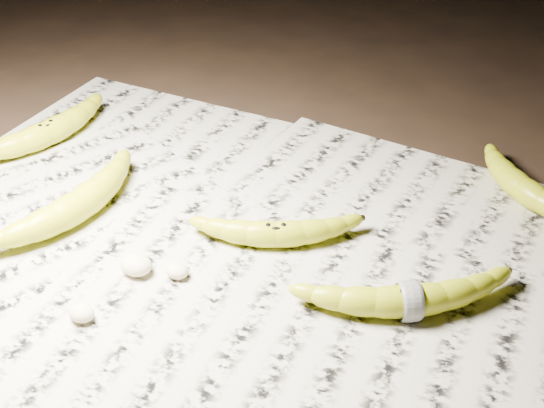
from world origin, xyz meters
The scene contains 11 objects.
ground centered at (0.00, 0.00, 0.00)m, with size 3.00×3.00×0.00m, color black.
newspaper_patch centered at (0.00, -0.03, 0.00)m, with size 0.90×0.70×0.01m, color #B6B09C.
banana_left_a centered at (-0.36, 0.02, 0.03)m, with size 0.21×0.06×0.04m, color gold, non-canonical shape.
banana_left_b centered at (-0.20, -0.10, 0.03)m, with size 0.21×0.06×0.04m, color gold, non-canonical shape.
banana_center centered at (0.03, -0.02, 0.02)m, with size 0.17×0.05×0.03m, color gold, non-canonical shape.
banana_taped centered at (0.21, -0.05, 0.03)m, with size 0.21×0.06×0.03m, color gold, non-canonical shape.
banana_upper_a centered at (0.26, 0.21, 0.03)m, with size 0.18×0.06×0.03m, color gold, non-canonical shape.
measuring_tape centered at (0.21, -0.05, 0.03)m, with size 0.04×0.04×0.00m, color white.
flesh_chunk_a centered at (-0.07, -0.14, 0.02)m, with size 0.04×0.03×0.02m, color beige.
flesh_chunk_b centered at (-0.08, -0.23, 0.02)m, with size 0.03×0.02×0.02m, color beige.
flesh_chunk_c centered at (-0.03, -0.13, 0.02)m, with size 0.03×0.02×0.02m, color beige.
Camera 1 is at (0.38, -0.63, 0.55)m, focal length 50.00 mm.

